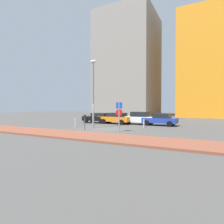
# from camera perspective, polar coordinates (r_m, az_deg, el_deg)

# --- Properties ---
(ground_plane) EXTENTS (120.00, 120.00, 0.00)m
(ground_plane) POSITION_cam_1_polar(r_m,az_deg,el_deg) (19.13, -3.28, -5.05)
(ground_plane) COLOR #4C4947
(sidewalk_brick) EXTENTS (40.00, 3.25, 0.14)m
(sidewalk_brick) POSITION_cam_1_polar(r_m,az_deg,el_deg) (14.96, -13.41, -6.66)
(sidewalk_brick) COLOR brown
(sidewalk_brick) RESTS_ON ground
(parked_car_black) EXTENTS (4.16, 2.17, 1.39)m
(parked_car_black) POSITION_cam_1_polar(r_m,az_deg,el_deg) (25.60, -4.19, -1.74)
(parked_car_black) COLOR black
(parked_car_black) RESTS_ON ground
(parked_car_orange) EXTENTS (4.59, 2.18, 1.44)m
(parked_car_orange) POSITION_cam_1_polar(r_m,az_deg,el_deg) (24.26, 0.97, -1.86)
(parked_car_orange) COLOR orange
(parked_car_orange) RESTS_ON ground
(parked_car_white) EXTENTS (4.65, 2.19, 1.59)m
(parked_car_white) POSITION_cam_1_polar(r_m,az_deg,el_deg) (23.65, 7.94, -1.84)
(parked_car_white) COLOR white
(parked_car_white) RESTS_ON ground
(parked_car_blue) EXTENTS (4.02, 2.15, 1.46)m
(parked_car_blue) POSITION_cam_1_polar(r_m,az_deg,el_deg) (22.71, 14.60, -2.15)
(parked_car_blue) COLOR #1E389E
(parked_car_blue) RESTS_ON ground
(parking_sign_post) EXTENTS (0.59, 0.15, 2.64)m
(parking_sign_post) POSITION_cam_1_polar(r_m,az_deg,el_deg) (16.47, 2.19, -0.34)
(parking_sign_post) COLOR gray
(parking_sign_post) RESTS_ON ground
(parking_meter) EXTENTS (0.18, 0.14, 1.46)m
(parking_meter) POSITION_cam_1_polar(r_m,az_deg,el_deg) (17.81, -8.37, -2.51)
(parking_meter) COLOR #4C4C51
(parking_meter) RESTS_ON ground
(street_lamp) EXTENTS (0.70, 0.36, 7.06)m
(street_lamp) POSITION_cam_1_polar(r_m,az_deg,el_deg) (19.57, -5.81, 7.27)
(street_lamp) COLOR gray
(street_lamp) RESTS_ON ground
(traffic_bollard_near) EXTENTS (0.16, 0.16, 0.95)m
(traffic_bollard_near) POSITION_cam_1_polar(r_m,az_deg,el_deg) (20.85, -11.16, -3.23)
(traffic_bollard_near) COLOR #B7B7BC
(traffic_bollard_near) RESTS_ON ground
(traffic_bollard_mid) EXTENTS (0.14, 0.14, 0.89)m
(traffic_bollard_mid) POSITION_cam_1_polar(r_m,az_deg,el_deg) (20.13, 9.76, -3.47)
(traffic_bollard_mid) COLOR #B7B7BC
(traffic_bollard_mid) RESTS_ON ground
(building_colorful_midrise) EXTENTS (17.00, 12.91, 22.53)m
(building_colorful_midrise) POSITION_cam_1_polar(r_m,az_deg,el_deg) (47.54, 30.50, 12.32)
(building_colorful_midrise) COLOR orange
(building_colorful_midrise) RESTS_ON ground
(building_under_construction) EXTENTS (13.67, 14.21, 25.33)m
(building_under_construction) POSITION_cam_1_polar(r_m,az_deg,el_deg) (49.10, 5.05, 13.84)
(building_under_construction) COLOR gray
(building_under_construction) RESTS_ON ground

